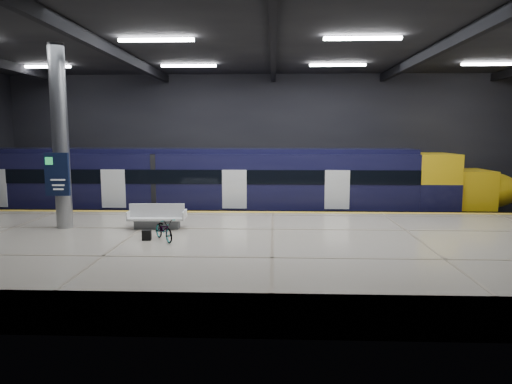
{
  "coord_description": "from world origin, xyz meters",
  "views": [
    {
      "loc": [
        0.03,
        -17.97,
        4.69
      ],
      "look_at": [
        -0.72,
        1.5,
        2.2
      ],
      "focal_mm": 32.0,
      "sensor_mm": 36.0,
      "label": 1
    }
  ],
  "objects": [
    {
      "name": "ground",
      "position": [
        0.0,
        0.0,
        0.0
      ],
      "size": [
        30.0,
        30.0,
        0.0
      ],
      "primitive_type": "plane",
      "color": "black",
      "rests_on": "ground"
    },
    {
      "name": "room_shell",
      "position": [
        -0.0,
        0.0,
        5.72
      ],
      "size": [
        30.1,
        16.1,
        8.05
      ],
      "color": "black",
      "rests_on": "ground"
    },
    {
      "name": "platform",
      "position": [
        0.0,
        -2.5,
        0.55
      ],
      "size": [
        30.0,
        11.0,
        1.1
      ],
      "primitive_type": "cube",
      "color": "#BFB5A1",
      "rests_on": "ground"
    },
    {
      "name": "safety_strip",
      "position": [
        0.0,
        2.75,
        1.11
      ],
      "size": [
        30.0,
        0.4,
        0.01
      ],
      "primitive_type": "cube",
      "color": "gold",
      "rests_on": "platform"
    },
    {
      "name": "rails",
      "position": [
        0.0,
        5.5,
        0.08
      ],
      "size": [
        30.0,
        1.52,
        0.16
      ],
      "color": "gray",
      "rests_on": "ground"
    },
    {
      "name": "train",
      "position": [
        -3.08,
        5.5,
        2.06
      ],
      "size": [
        29.4,
        2.84,
        3.79
      ],
      "color": "black",
      "rests_on": "ground"
    },
    {
      "name": "bench",
      "position": [
        -4.4,
        -1.0,
        1.44
      ],
      "size": [
        2.19,
        0.97,
        0.95
      ],
      "rotation": [
        0.0,
        0.0,
        0.04
      ],
      "color": "#595B60",
      "rests_on": "platform"
    },
    {
      "name": "bicycle",
      "position": [
        -3.67,
        -2.96,
        1.48
      ],
      "size": [
        1.23,
        1.49,
        0.76
      ],
      "primitive_type": "imported",
      "rotation": [
        0.0,
        0.0,
        0.59
      ],
      "color": "#99999E",
      "rests_on": "platform"
    },
    {
      "name": "pannier_bag",
      "position": [
        -4.27,
        -2.96,
        1.28
      ],
      "size": [
        0.31,
        0.19,
        0.35
      ],
      "primitive_type": "cube",
      "rotation": [
        0.0,
        0.0,
        0.04
      ],
      "color": "black",
      "rests_on": "platform"
    },
    {
      "name": "info_column",
      "position": [
        -8.0,
        -1.03,
        4.46
      ],
      "size": [
        0.9,
        0.78,
        6.9
      ],
      "color": "#9EA0A5",
      "rests_on": "platform"
    }
  ]
}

